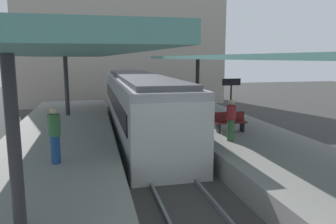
# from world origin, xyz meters

# --- Properties ---
(ground_plane) EXTENTS (80.00, 80.00, 0.00)m
(ground_plane) POSITION_xyz_m (0.00, 0.00, 0.00)
(ground_plane) COLOR #383835
(platform_left) EXTENTS (4.40, 28.00, 1.00)m
(platform_left) POSITION_xyz_m (-3.80, 0.00, 0.50)
(platform_left) COLOR gray
(platform_left) RESTS_ON ground_plane
(platform_right) EXTENTS (4.40, 28.00, 1.00)m
(platform_right) POSITION_xyz_m (3.80, 0.00, 0.50)
(platform_right) COLOR gray
(platform_right) RESTS_ON ground_plane
(track_ballast) EXTENTS (3.20, 28.00, 0.20)m
(track_ballast) POSITION_xyz_m (0.00, 0.00, 0.10)
(track_ballast) COLOR #423F3D
(track_ballast) RESTS_ON ground_plane
(rail_near_side) EXTENTS (0.08, 28.00, 0.14)m
(rail_near_side) POSITION_xyz_m (-0.72, 0.00, 0.27)
(rail_near_side) COLOR slate
(rail_near_side) RESTS_ON track_ballast
(rail_far_side) EXTENTS (0.08, 28.00, 0.14)m
(rail_far_side) POSITION_xyz_m (0.72, 0.00, 0.27)
(rail_far_side) COLOR slate
(rail_far_side) RESTS_ON track_ballast
(commuter_train) EXTENTS (2.78, 14.51, 3.10)m
(commuter_train) POSITION_xyz_m (0.00, 5.67, 1.73)
(commuter_train) COLOR #ADADB2
(commuter_train) RESTS_ON track_ballast
(canopy_left) EXTENTS (4.18, 21.00, 3.41)m
(canopy_left) POSITION_xyz_m (-3.80, 1.40, 4.28)
(canopy_left) COLOR #333335
(canopy_left) RESTS_ON platform_left
(canopy_right) EXTENTS (4.18, 21.00, 3.27)m
(canopy_right) POSITION_xyz_m (3.80, 1.40, 4.15)
(canopy_right) COLOR #333335
(canopy_right) RESTS_ON platform_right
(platform_bench) EXTENTS (1.40, 0.41, 0.86)m
(platform_bench) POSITION_xyz_m (3.34, 1.74, 1.46)
(platform_bench) COLOR black
(platform_bench) RESTS_ON platform_right
(platform_sign) EXTENTS (0.90, 0.08, 2.21)m
(platform_sign) POSITION_xyz_m (3.96, 3.12, 2.62)
(platform_sign) COLOR #262628
(platform_sign) RESTS_ON platform_right
(passenger_near_bench) EXTENTS (0.36, 0.36, 1.73)m
(passenger_near_bench) POSITION_xyz_m (-3.55, -1.04, 1.90)
(passenger_near_bench) COLOR navy
(passenger_near_bench) RESTS_ON platform_left
(passenger_mid_platform) EXTENTS (0.36, 0.36, 1.60)m
(passenger_mid_platform) POSITION_xyz_m (2.75, 0.32, 1.83)
(passenger_mid_platform) COLOR #386B3D
(passenger_mid_platform) RESTS_ON platform_right
(station_building_backdrop) EXTENTS (18.00, 6.00, 11.00)m
(station_building_backdrop) POSITION_xyz_m (0.45, 20.00, 5.50)
(station_building_backdrop) COLOR #A89E8E
(station_building_backdrop) RESTS_ON ground_plane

